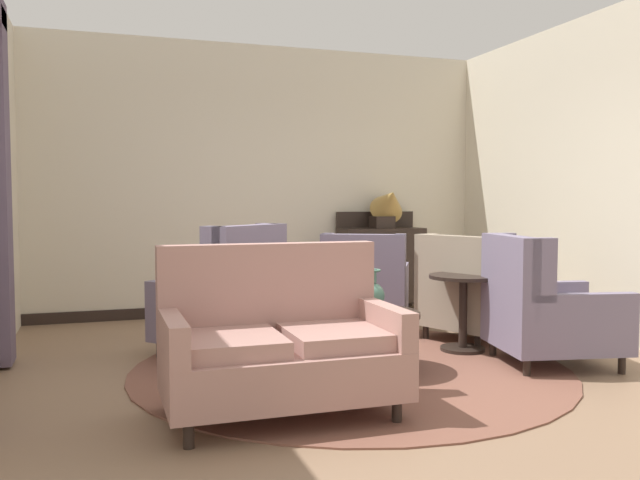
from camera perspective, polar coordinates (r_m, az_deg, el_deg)
ground at (r=4.94m, az=3.89°, el=-11.81°), size 8.58×8.58×0.00m
wall_back at (r=7.70m, az=-4.80°, el=5.14°), size 5.45×0.08×3.06m
wall_right at (r=6.95m, az=21.58°, el=5.09°), size 0.08×4.29×3.06m
baseboard_back at (r=7.74m, az=-4.65°, el=-5.78°), size 5.29×0.03×0.12m
area_rug at (r=5.21m, az=2.61°, el=-10.93°), size 3.35×3.35×0.01m
coffee_table at (r=5.04m, az=3.90°, el=-7.17°), size 0.83×0.83×0.46m
porcelain_vase at (r=4.99m, az=4.44°, el=-4.67°), size 0.20×0.20×0.32m
settee at (r=4.06m, az=-3.47°, el=-9.09°), size 1.40×0.80×1.02m
armchair_beside_settee at (r=6.29m, az=12.70°, el=-4.63°), size 1.07×1.01×0.99m
armchair_foreground_right at (r=5.55m, az=-8.09°, el=-5.36°), size 1.17×1.17×1.10m
armchair_near_sideboard at (r=6.57m, az=3.94°, el=-4.23°), size 1.09×1.10×0.98m
armchair_far_left at (r=5.52m, az=18.66°, el=-5.86°), size 1.05×0.97×1.03m
side_table at (r=5.82m, az=12.20°, el=-5.48°), size 0.58×0.58×0.66m
sideboard at (r=7.88m, az=5.26°, el=-2.07°), size 0.99×0.41×1.16m
gramophone at (r=7.78m, az=5.92°, el=3.11°), size 0.46×0.57×0.58m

